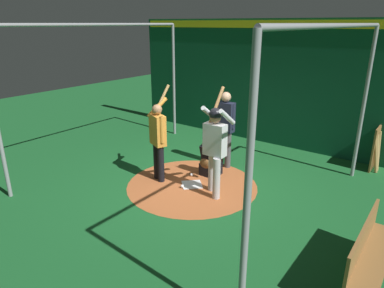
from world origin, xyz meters
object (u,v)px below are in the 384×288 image
at_px(bat_rack, 377,148).
at_px(baseball_0, 182,186).
at_px(catcher, 210,160).
at_px(visitor, 158,137).
at_px(umpire, 225,125).
at_px(baseball_1, 192,175).
at_px(batter, 215,143).
at_px(home_plate, 192,185).
at_px(bench, 369,253).

height_order(bat_rack, baseball_0, bat_rack).
distance_m(catcher, visitor, 1.32).
distance_m(umpire, baseball_0, 1.86).
xyz_separation_m(visitor, baseball_1, (-0.56, 0.48, -0.96)).
distance_m(umpire, visitor, 1.70).
xyz_separation_m(batter, baseball_1, (-0.40, -0.88, -1.07)).
relative_size(batter, baseball_0, 29.10).
bearing_deg(bat_rack, home_plate, -40.87).
relative_size(umpire, visitor, 0.88).
bearing_deg(batter, home_plate, -94.39).
relative_size(batter, bat_rack, 2.05).
height_order(batter, visitor, batter).
relative_size(home_plate, baseball_1, 5.68).
height_order(catcher, umpire, umpire).
xyz_separation_m(baseball_0, baseball_1, (-0.60, -0.20, 0.00)).
bearing_deg(batter, visitor, -83.46).
bearing_deg(bat_rack, umpire, -54.76).
bearing_deg(baseball_1, umpire, 164.42).
distance_m(home_plate, baseball_0, 0.26).
distance_m(umpire, baseball_1, 1.42).
height_order(catcher, baseball_0, catcher).
height_order(home_plate, batter, batter).
xyz_separation_m(home_plate, bench, (0.93, 3.65, 0.43)).
xyz_separation_m(home_plate, umpire, (-1.32, -0.01, 1.03)).
height_order(catcher, bat_rack, bat_rack).
xyz_separation_m(visitor, baseball_0, (0.04, 0.68, -0.96)).
relative_size(home_plate, bench, 0.24).
xyz_separation_m(catcher, bench, (1.59, 3.63, 0.07)).
height_order(home_plate, visitor, visitor).
bearing_deg(visitor, bat_rack, 157.03).
bearing_deg(home_plate, visitor, -75.15).
height_order(home_plate, baseball_1, baseball_1).
bearing_deg(baseball_0, home_plate, 161.21).
height_order(umpire, bench, umpire).
distance_m(catcher, bat_rack, 4.04).
height_order(batter, catcher, batter).
relative_size(umpire, bat_rack, 1.75).
xyz_separation_m(batter, bat_rack, (-3.47, 2.36, -0.62)).
bearing_deg(catcher, bat_rack, 133.16).
height_order(bat_rack, bench, bat_rack).
bearing_deg(batter, baseball_0, -73.92).
bearing_deg(baseball_0, baseball_1, -161.77).
xyz_separation_m(batter, visitor, (0.16, -1.36, -0.11)).
distance_m(catcher, umpire, 0.94).
xyz_separation_m(umpire, baseball_0, (1.56, -0.07, -1.00)).
relative_size(catcher, baseball_0, 13.03).
xyz_separation_m(bat_rack, baseball_1, (3.07, -3.24, -0.45)).
relative_size(batter, bench, 1.25).
bearing_deg(umpire, bench, 58.38).
height_order(visitor, bench, visitor).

